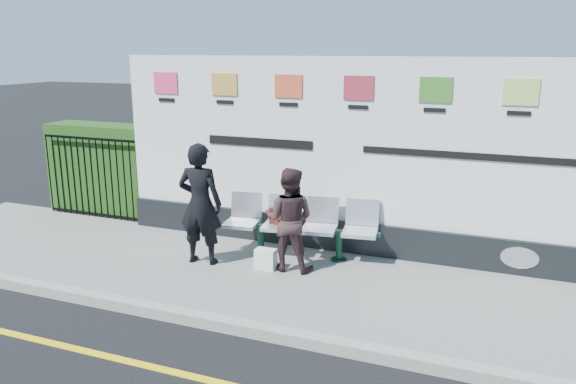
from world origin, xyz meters
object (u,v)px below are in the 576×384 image
(bench, at_px, (299,241))
(woman_right, at_px, (289,219))
(billboard, at_px, (357,170))
(woman_left, at_px, (200,204))

(bench, bearing_deg, woman_right, -94.82)
(billboard, height_order, woman_right, billboard)
(bench, relative_size, woman_left, 1.29)
(woman_left, distance_m, woman_right, 1.34)
(billboard, xyz_separation_m, woman_right, (-0.70, -1.08, -0.55))
(woman_left, bearing_deg, woman_right, -176.35)
(billboard, distance_m, woman_left, 2.43)
(billboard, distance_m, woman_right, 1.40)
(bench, distance_m, woman_left, 1.61)
(billboard, xyz_separation_m, woman_left, (-2.01, -1.31, -0.40))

